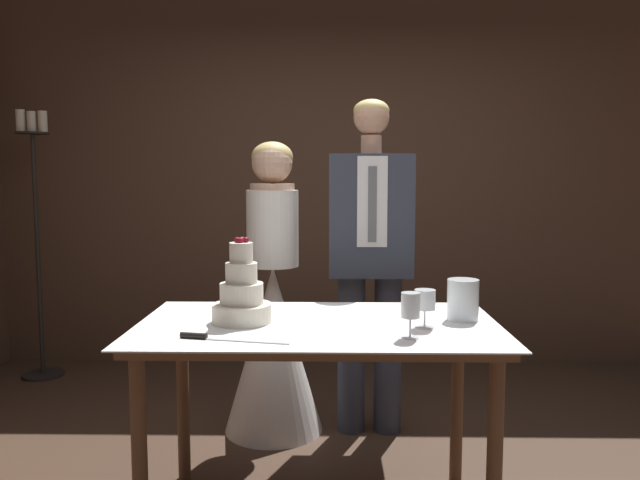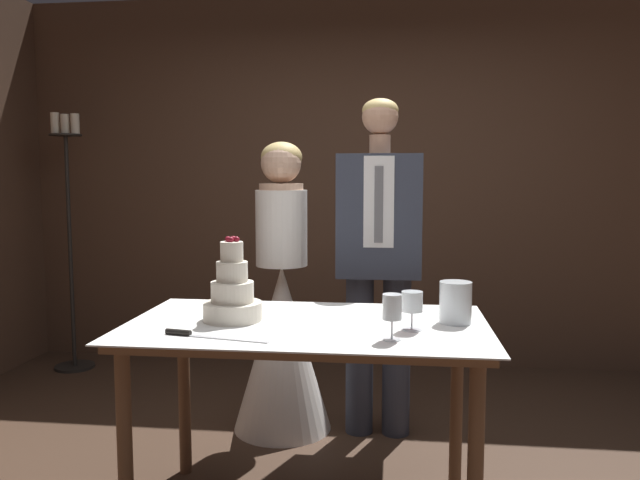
{
  "view_description": "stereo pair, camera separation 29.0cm",
  "coord_description": "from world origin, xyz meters",
  "px_view_note": "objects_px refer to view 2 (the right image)",
  "views": [
    {
      "loc": [
        -0.08,
        -2.5,
        1.4
      ],
      "look_at": [
        -0.13,
        0.38,
        1.1
      ],
      "focal_mm": 35.0,
      "sensor_mm": 36.0,
      "label": 1
    },
    {
      "loc": [
        0.21,
        -2.49,
        1.4
      ],
      "look_at": [
        -0.13,
        0.38,
        1.1
      ],
      "focal_mm": 35.0,
      "sensor_mm": 36.0,
      "label": 2
    }
  ],
  "objects_px": {
    "groom": "(379,251)",
    "candle_stand": "(70,236)",
    "bride": "(282,324)",
    "cake_knife": "(196,335)",
    "wine_glass_middle": "(412,304)",
    "cake_table": "(307,346)",
    "hurricane_candle": "(455,303)",
    "wine_glass_near": "(392,310)",
    "tiered_cake": "(232,295)"
  },
  "relations": [
    {
      "from": "bride",
      "to": "candle_stand",
      "type": "distance_m",
      "value": 1.98
    },
    {
      "from": "wine_glass_near",
      "to": "wine_glass_middle",
      "type": "height_order",
      "value": "wine_glass_near"
    },
    {
      "from": "wine_glass_near",
      "to": "hurricane_candle",
      "type": "bearing_deg",
      "value": 49.71
    },
    {
      "from": "cake_knife",
      "to": "wine_glass_middle",
      "type": "height_order",
      "value": "wine_glass_middle"
    },
    {
      "from": "hurricane_candle",
      "to": "candle_stand",
      "type": "height_order",
      "value": "candle_stand"
    },
    {
      "from": "cake_table",
      "to": "hurricane_candle",
      "type": "relative_size",
      "value": 8.62
    },
    {
      "from": "wine_glass_middle",
      "to": "bride",
      "type": "bearing_deg",
      "value": 124.87
    },
    {
      "from": "tiered_cake",
      "to": "groom",
      "type": "distance_m",
      "value": 1.06
    },
    {
      "from": "wine_glass_middle",
      "to": "candle_stand",
      "type": "bearing_deg",
      "value": 141.88
    },
    {
      "from": "bride",
      "to": "wine_glass_near",
      "type": "bearing_deg",
      "value": -61.83
    },
    {
      "from": "hurricane_candle",
      "to": "groom",
      "type": "distance_m",
      "value": 0.89
    },
    {
      "from": "wine_glass_near",
      "to": "groom",
      "type": "bearing_deg",
      "value": 93.79
    },
    {
      "from": "cake_knife",
      "to": "hurricane_candle",
      "type": "bearing_deg",
      "value": 30.2
    },
    {
      "from": "groom",
      "to": "candle_stand",
      "type": "distance_m",
      "value": 2.42
    },
    {
      "from": "cake_table",
      "to": "wine_glass_middle",
      "type": "height_order",
      "value": "wine_glass_middle"
    },
    {
      "from": "cake_knife",
      "to": "groom",
      "type": "bearing_deg",
      "value": 72.44
    },
    {
      "from": "wine_glass_near",
      "to": "tiered_cake",
      "type": "bearing_deg",
      "value": 159.92
    },
    {
      "from": "cake_knife",
      "to": "candle_stand",
      "type": "xyz_separation_m",
      "value": [
        -1.61,
        2.06,
        0.15
      ]
    },
    {
      "from": "wine_glass_middle",
      "to": "cake_table",
      "type": "bearing_deg",
      "value": 170.07
    },
    {
      "from": "cake_table",
      "to": "cake_knife",
      "type": "relative_size",
      "value": 3.54
    },
    {
      "from": "cake_knife",
      "to": "candle_stand",
      "type": "height_order",
      "value": "candle_stand"
    },
    {
      "from": "wine_glass_middle",
      "to": "candle_stand",
      "type": "xyz_separation_m",
      "value": [
        -2.39,
        1.88,
        0.05
      ]
    },
    {
      "from": "bride",
      "to": "candle_stand",
      "type": "height_order",
      "value": "candle_stand"
    },
    {
      "from": "cake_knife",
      "to": "cake_table",
      "type": "bearing_deg",
      "value": 46.27
    },
    {
      "from": "tiered_cake",
      "to": "cake_knife",
      "type": "height_order",
      "value": "tiered_cake"
    },
    {
      "from": "wine_glass_near",
      "to": "wine_glass_middle",
      "type": "bearing_deg",
      "value": 63.97
    },
    {
      "from": "cake_knife",
      "to": "candle_stand",
      "type": "relative_size",
      "value": 0.22
    },
    {
      "from": "cake_table",
      "to": "candle_stand",
      "type": "relative_size",
      "value": 0.78
    },
    {
      "from": "hurricane_candle",
      "to": "cake_table",
      "type": "bearing_deg",
      "value": -173.22
    },
    {
      "from": "cake_table",
      "to": "tiered_cake",
      "type": "height_order",
      "value": "tiered_cake"
    },
    {
      "from": "cake_knife",
      "to": "hurricane_candle",
      "type": "relative_size",
      "value": 2.43
    },
    {
      "from": "wine_glass_near",
      "to": "hurricane_candle",
      "type": "xyz_separation_m",
      "value": [
        0.25,
        0.3,
        -0.03
      ]
    },
    {
      "from": "tiered_cake",
      "to": "groom",
      "type": "xyz_separation_m",
      "value": [
        0.57,
        0.89,
        0.08
      ]
    },
    {
      "from": "groom",
      "to": "wine_glass_middle",
      "type": "bearing_deg",
      "value": -81.26
    },
    {
      "from": "wine_glass_middle",
      "to": "wine_glass_near",
      "type": "bearing_deg",
      "value": -116.03
    },
    {
      "from": "wine_glass_near",
      "to": "cake_table",
      "type": "bearing_deg",
      "value": 146.33
    },
    {
      "from": "cake_knife",
      "to": "bride",
      "type": "xyz_separation_m",
      "value": [
        0.11,
        1.16,
        -0.24
      ]
    },
    {
      "from": "bride",
      "to": "groom",
      "type": "xyz_separation_m",
      "value": [
        0.53,
        -0.0,
        0.41
      ]
    },
    {
      "from": "cake_table",
      "to": "wine_glass_near",
      "type": "bearing_deg",
      "value": -33.67
    },
    {
      "from": "wine_glass_near",
      "to": "candle_stand",
      "type": "bearing_deg",
      "value": 138.78
    },
    {
      "from": "wine_glass_middle",
      "to": "groom",
      "type": "relative_size",
      "value": 0.08
    },
    {
      "from": "cake_table",
      "to": "wine_glass_near",
      "type": "relative_size",
      "value": 8.63
    },
    {
      "from": "cake_table",
      "to": "candle_stand",
      "type": "height_order",
      "value": "candle_stand"
    },
    {
      "from": "cake_knife",
      "to": "wine_glass_near",
      "type": "distance_m",
      "value": 0.72
    },
    {
      "from": "tiered_cake",
      "to": "candle_stand",
      "type": "distance_m",
      "value": 2.45
    },
    {
      "from": "bride",
      "to": "wine_glass_middle",
      "type": "bearing_deg",
      "value": -55.13
    },
    {
      "from": "cake_table",
      "to": "wine_glass_near",
      "type": "height_order",
      "value": "wine_glass_near"
    },
    {
      "from": "hurricane_candle",
      "to": "candle_stand",
      "type": "relative_size",
      "value": 0.09
    },
    {
      "from": "cake_table",
      "to": "groom",
      "type": "distance_m",
      "value": 0.98
    },
    {
      "from": "cake_table",
      "to": "wine_glass_middle",
      "type": "bearing_deg",
      "value": -9.93
    }
  ]
}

